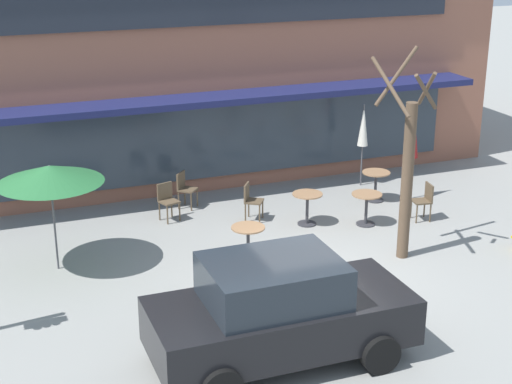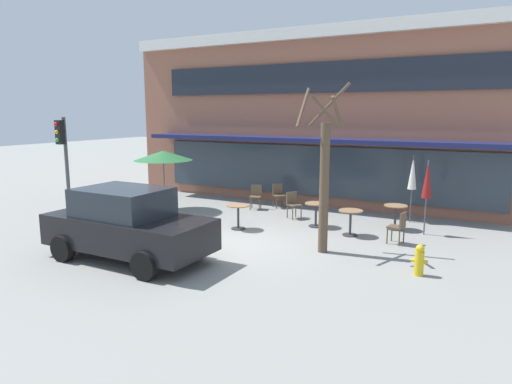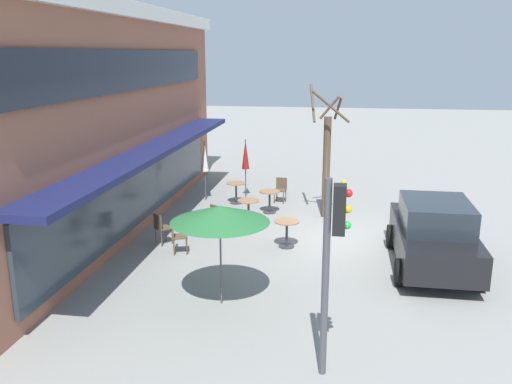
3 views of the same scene
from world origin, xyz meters
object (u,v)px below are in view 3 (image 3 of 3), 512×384
patio_umbrella_cream_folded (220,214)px  cafe_table_streetside (270,198)px  cafe_table_near_wall (236,189)px  street_tree (326,159)px  fire_hydrant (344,189)px  patio_umbrella_corner_open (205,157)px  cafe_chair_1 (161,226)px  cafe_chair_2 (177,235)px  cafe_chair_0 (281,188)px  cafe_table_mid_patio (287,229)px  parked_sedan (434,234)px  cafe_chair_3 (218,216)px  cafe_table_by_tree (249,208)px  traffic_light_pole (333,246)px  patio_umbrella_green_folded (246,155)px

patio_umbrella_cream_folded → cafe_table_streetside: bearing=-1.0°
cafe_table_near_wall → street_tree: size_ratio=0.18×
cafe_table_streetside → fire_hydrant: (2.32, -2.49, -0.16)m
street_tree → cafe_table_near_wall: bearing=69.9°
patio_umbrella_cream_folded → patio_umbrella_corner_open: bearing=16.4°
cafe_chair_1 → cafe_table_near_wall: bearing=-15.4°
cafe_table_near_wall → patio_umbrella_cream_folded: bearing=-171.3°
cafe_chair_2 → cafe_chair_0: bearing=-21.2°
cafe_table_near_wall → cafe_table_mid_patio: 4.83m
cafe_table_near_wall → cafe_table_mid_patio: size_ratio=1.00×
cafe_table_near_wall → cafe_table_mid_patio: same height
parked_sedan → cafe_table_streetside: bearing=48.5°
cafe_chair_0 → street_tree: (-1.59, -1.65, 1.41)m
cafe_table_streetside → cafe_chair_3: 2.69m
cafe_table_near_wall → patio_umbrella_cream_folded: size_ratio=0.35×
cafe_table_by_tree → patio_umbrella_cream_folded: (-5.73, -0.39, 1.51)m
parked_sedan → traffic_light_pole: (-5.17, 2.45, 1.42)m
patio_umbrella_green_folded → cafe_chair_3: (-4.27, 0.09, -1.10)m
cafe_table_mid_patio → parked_sedan: (-0.90, -3.78, 0.36)m
patio_umbrella_cream_folded → street_tree: size_ratio=0.51×
cafe_table_streetside → patio_umbrella_green_folded: bearing=31.5°
patio_umbrella_green_folded → street_tree: 3.68m
parked_sedan → fire_hydrant: parked_sedan is taller
cafe_chair_3 → cafe_table_by_tree: bearing=-33.8°
patio_umbrella_cream_folded → traffic_light_pole: bearing=-134.5°
patio_umbrella_cream_folded → fire_hydrant: bearing=-15.7°
cafe_table_by_tree → cafe_chair_2: 3.28m
street_tree → cafe_table_by_tree: bearing=114.7°
cafe_chair_3 → parked_sedan: bearing=-106.7°
cafe_table_near_wall → cafe_chair_0: cafe_chair_0 is taller
cafe_table_mid_patio → parked_sedan: bearing=-103.4°
cafe_table_by_tree → cafe_table_mid_patio: bearing=-144.5°
cafe_chair_1 → parked_sedan: parked_sedan is taller
traffic_light_pole → cafe_table_near_wall: bearing=19.2°
cafe_table_near_wall → cafe_table_streetside: same height
cafe_table_by_tree → patio_umbrella_corner_open: 3.42m
cafe_chair_3 → parked_sedan: 6.22m
cafe_table_streetside → cafe_table_by_tree: (-1.27, 0.51, 0.00)m
cafe_table_by_tree → cafe_chair_1: (-2.32, 2.11, 0.01)m
cafe_table_streetside → cafe_chair_0: bearing=-8.8°
cafe_table_by_tree → street_tree: (1.09, -2.38, 1.42)m
cafe_chair_1 → cafe_chair_3: 1.82m
patio_umbrella_green_folded → cafe_chair_3: 4.41m
cafe_chair_2 → patio_umbrella_green_folded: bearing=-7.5°
cafe_table_streetside → fire_hydrant: cafe_table_streetside is taller
traffic_light_pole → patio_umbrella_cream_folded: bearing=45.5°
cafe_table_mid_patio → parked_sedan: 3.90m
cafe_table_by_tree → cafe_chair_3: size_ratio=0.85×
cafe_chair_1 → cafe_table_by_tree: bearing=-42.3°
cafe_table_near_wall → cafe_chair_0: bearing=-75.3°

